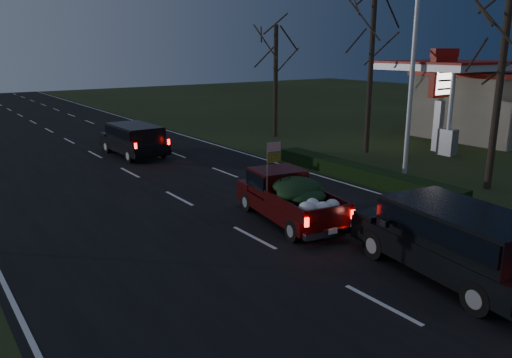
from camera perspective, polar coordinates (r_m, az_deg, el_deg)
ground at (r=15.23m, az=-0.22°, el=-6.76°), size 120.00×120.00×0.00m
road_asphalt at (r=15.23m, az=-0.22°, el=-6.73°), size 14.00×120.00×0.02m
hedge_row at (r=22.25m, az=11.87°, el=0.67°), size 1.00×10.00×0.60m
light_pole at (r=22.28m, az=17.60°, el=13.80°), size 0.50×0.90×9.16m
gas_price_pylon at (r=29.35m, az=20.51°, el=10.27°), size 2.00×0.41×5.57m
gas_station_building at (r=36.82m, az=26.13°, el=7.65°), size 10.00×7.00×4.00m
gas_canopy at (r=31.54m, az=21.19°, el=11.52°), size 7.10×6.10×4.88m
bare_tree_near at (r=21.88m, az=26.49°, el=13.29°), size 3.60×3.60×7.50m
bare_tree_mid at (r=27.80m, az=13.20°, el=15.93°), size 3.60×3.60×8.50m
bare_tree_far at (r=32.27m, az=2.28°, el=14.08°), size 3.60×3.60×7.00m
pickup_truck at (r=16.47m, az=3.78°, el=-1.80°), size 2.47×4.83×2.42m
lead_suv at (r=27.29m, az=-13.75°, el=4.70°), size 2.09×4.79×1.36m
rear_suv at (r=13.25m, az=22.00°, el=-6.02°), size 2.91×5.46×1.49m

